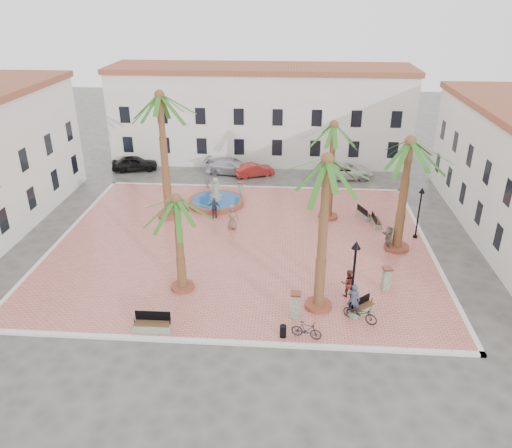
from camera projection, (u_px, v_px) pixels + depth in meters
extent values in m
plane|color=#56544F|center=(242.00, 244.00, 35.35)|extent=(120.00, 120.00, 0.00)
cube|color=#D97165|center=(242.00, 243.00, 35.31)|extent=(26.00, 22.00, 0.15)
cube|color=silver|center=(254.00, 187.00, 45.23)|extent=(26.30, 0.30, 0.16)
cube|color=silver|center=(221.00, 342.00, 25.39)|extent=(26.30, 0.30, 0.16)
cube|color=silver|center=(429.00, 249.00, 34.45)|extent=(0.30, 22.30, 0.16)
cube|color=silver|center=(64.00, 237.00, 36.17)|extent=(0.30, 22.30, 0.16)
cube|color=white|center=(260.00, 116.00, 51.46)|extent=(30.00, 7.00, 9.00)
cube|color=#9A5035|center=(261.00, 68.00, 49.43)|extent=(30.40, 7.40, 0.50)
cube|color=black|center=(128.00, 144.00, 50.17)|extent=(1.00, 0.12, 1.60)
cube|color=black|center=(165.00, 145.00, 49.92)|extent=(1.00, 0.12, 1.60)
cube|color=black|center=(202.00, 146.00, 49.68)|extent=(1.00, 0.12, 1.60)
cube|color=black|center=(239.00, 147.00, 49.43)|extent=(1.00, 0.12, 1.60)
cube|color=black|center=(277.00, 148.00, 49.18)|extent=(1.00, 0.12, 1.60)
cube|color=black|center=(315.00, 148.00, 48.93)|extent=(1.00, 0.12, 1.60)
cube|color=black|center=(354.00, 149.00, 48.69)|extent=(1.00, 0.12, 1.60)
cube|color=black|center=(393.00, 150.00, 48.44)|extent=(1.00, 0.12, 1.60)
cube|color=black|center=(125.00, 115.00, 48.89)|extent=(1.00, 0.12, 1.60)
cube|color=black|center=(162.00, 115.00, 48.64)|extent=(1.00, 0.12, 1.60)
cube|color=black|center=(200.00, 116.00, 48.39)|extent=(1.00, 0.12, 1.60)
cube|color=black|center=(239.00, 117.00, 48.15)|extent=(1.00, 0.12, 1.60)
cube|color=black|center=(278.00, 117.00, 47.90)|extent=(1.00, 0.12, 1.60)
cube|color=black|center=(317.00, 118.00, 47.65)|extent=(1.00, 0.12, 1.60)
cube|color=black|center=(356.00, 119.00, 47.41)|extent=(1.00, 0.12, 1.60)
cube|color=black|center=(396.00, 119.00, 47.16)|extent=(1.00, 0.12, 1.60)
cube|color=black|center=(499.00, 237.00, 31.46)|extent=(0.12, 1.00, 1.60)
cube|color=black|center=(479.00, 213.00, 34.81)|extent=(0.12, 1.00, 1.60)
cube|color=black|center=(463.00, 193.00, 38.16)|extent=(0.12, 1.00, 1.60)
cube|color=black|center=(450.00, 177.00, 41.51)|extent=(0.12, 1.00, 1.60)
cube|color=black|center=(438.00, 163.00, 44.86)|extent=(0.12, 1.00, 1.60)
cube|color=black|center=(509.00, 193.00, 30.18)|extent=(0.12, 1.00, 1.60)
cube|color=black|center=(488.00, 172.00, 33.53)|extent=(0.12, 1.00, 1.60)
cube|color=black|center=(470.00, 156.00, 36.88)|extent=(0.12, 1.00, 1.60)
cube|color=black|center=(456.00, 142.00, 40.23)|extent=(0.12, 1.00, 1.60)
cube|color=black|center=(444.00, 130.00, 43.58)|extent=(0.12, 1.00, 1.60)
cube|color=black|center=(3.00, 221.00, 33.66)|extent=(0.12, 1.00, 1.60)
cube|color=black|center=(31.00, 198.00, 37.27)|extent=(0.12, 1.00, 1.60)
cube|color=black|center=(55.00, 180.00, 40.87)|extent=(0.12, 1.00, 1.60)
cube|color=black|center=(74.00, 164.00, 44.48)|extent=(0.12, 1.00, 1.60)
cube|color=black|center=(23.00, 160.00, 35.99)|extent=(0.12, 1.00, 1.60)
cube|color=black|center=(48.00, 144.00, 39.59)|extent=(0.12, 1.00, 1.60)
cube|color=black|center=(69.00, 131.00, 43.20)|extent=(0.12, 1.00, 1.60)
cylinder|color=#984630|center=(216.00, 202.00, 41.37)|extent=(4.54, 4.54, 0.43)
cylinder|color=#194C8C|center=(216.00, 200.00, 41.29)|extent=(4.00, 4.00, 0.06)
cylinder|color=gray|center=(216.00, 200.00, 41.28)|extent=(0.97, 0.97, 0.86)
cylinder|color=gray|center=(216.00, 190.00, 40.91)|extent=(0.65, 0.65, 1.30)
sphere|color=gray|center=(215.00, 181.00, 40.56)|extent=(0.48, 0.48, 0.48)
cylinder|color=#984630|center=(169.00, 215.00, 39.16)|extent=(1.66, 1.66, 0.25)
cylinder|color=brown|center=(164.00, 157.00, 37.14)|extent=(0.54, 0.54, 9.22)
sphere|color=brown|center=(159.00, 95.00, 35.17)|extent=(0.73, 0.73, 0.73)
cylinder|color=#984630|center=(183.00, 287.00, 29.81)|extent=(1.41, 1.41, 0.21)
cylinder|color=brown|center=(179.00, 244.00, 28.57)|extent=(0.46, 0.46, 5.58)
sphere|color=brown|center=(176.00, 199.00, 27.38)|extent=(0.62, 0.62, 0.62)
cylinder|color=#984630|center=(318.00, 305.00, 28.06)|extent=(1.53, 1.53, 0.23)
cylinder|color=brown|center=(323.00, 236.00, 26.21)|extent=(0.50, 0.50, 8.45)
sphere|color=brown|center=(328.00, 159.00, 24.41)|extent=(0.67, 0.67, 0.67)
cylinder|color=#984630|center=(396.00, 247.00, 34.35)|extent=(1.70, 1.70, 0.25)
cylinder|color=brown|center=(403.00, 196.00, 32.72)|extent=(0.55, 0.55, 7.36)
sphere|color=brown|center=(411.00, 141.00, 31.15)|extent=(0.74, 0.74, 0.74)
cylinder|color=#984630|center=(328.00, 216.00, 39.04)|extent=(1.53, 1.53, 0.23)
cylinder|color=brown|center=(331.00, 171.00, 37.47)|extent=(0.50, 0.50, 7.14)
sphere|color=brown|center=(334.00, 124.00, 35.94)|extent=(0.67, 0.67, 0.67)
cube|color=gray|center=(153.00, 327.00, 26.05)|extent=(1.99, 0.63, 0.44)
cube|color=#56351E|center=(152.00, 323.00, 25.94)|extent=(1.88, 0.58, 0.07)
cube|color=black|center=(153.00, 316.00, 26.03)|extent=(1.88, 0.08, 0.55)
cylinder|color=black|center=(134.00, 320.00, 25.94)|extent=(0.05, 0.05, 0.33)
cylinder|color=black|center=(170.00, 322.00, 25.83)|extent=(0.05, 0.05, 0.33)
cube|color=gray|center=(362.00, 310.00, 27.48)|extent=(1.61, 1.49, 0.37)
cube|color=#56351E|center=(362.00, 307.00, 27.39)|extent=(1.51, 1.39, 0.06)
cube|color=black|center=(359.00, 301.00, 27.43)|extent=(1.23, 1.07, 0.47)
cylinder|color=black|center=(352.00, 310.00, 26.91)|extent=(0.05, 0.05, 0.28)
cylinder|color=black|center=(372.00, 300.00, 27.77)|extent=(0.05, 0.05, 0.28)
cube|color=gray|center=(376.00, 223.00, 37.75)|extent=(0.64, 1.68, 0.36)
cube|color=#56351E|center=(376.00, 220.00, 37.66)|extent=(0.59, 1.58, 0.05)
cube|color=black|center=(374.00, 217.00, 37.55)|extent=(0.18, 1.54, 0.45)
cylinder|color=black|center=(379.00, 223.00, 36.91)|extent=(0.05, 0.05, 0.27)
cylinder|color=black|center=(374.00, 215.00, 38.31)|extent=(0.05, 0.05, 0.27)
cube|color=gray|center=(364.00, 215.00, 39.05)|extent=(1.10, 1.72, 0.37)
cube|color=#56351E|center=(364.00, 213.00, 38.96)|extent=(1.02, 1.62, 0.06)
cube|color=black|center=(362.00, 210.00, 38.80)|extent=(0.64, 1.46, 0.46)
cylinder|color=black|center=(370.00, 215.00, 38.24)|extent=(0.05, 0.05, 0.28)
cylinder|color=black|center=(360.00, 208.00, 39.59)|extent=(0.05, 0.05, 0.28)
cylinder|color=black|center=(350.00, 312.00, 27.52)|extent=(0.40, 0.40, 0.18)
cylinder|color=black|center=(353.00, 280.00, 26.66)|extent=(0.13, 0.13, 3.98)
cone|color=black|center=(356.00, 245.00, 25.74)|extent=(0.49, 0.49, 0.44)
sphere|color=beige|center=(356.00, 248.00, 25.81)|extent=(0.27, 0.27, 0.27)
cylinder|color=black|center=(415.00, 236.00, 35.94)|extent=(0.34, 0.34, 0.15)
cylinder|color=black|center=(418.00, 215.00, 35.20)|extent=(0.11, 0.11, 3.40)
cone|color=black|center=(422.00, 190.00, 34.42)|extent=(0.42, 0.42, 0.38)
sphere|color=beige|center=(422.00, 192.00, 34.48)|extent=(0.23, 0.23, 0.23)
cube|color=gray|center=(295.00, 306.00, 26.96)|extent=(0.45, 0.45, 1.43)
cube|color=#984630|center=(296.00, 294.00, 26.63)|extent=(0.56, 0.56, 0.11)
cube|color=gray|center=(241.00, 190.00, 42.67)|extent=(0.43, 0.43, 1.24)
cube|color=#984630|center=(241.00, 183.00, 42.38)|extent=(0.54, 0.54, 0.10)
cube|color=gray|center=(386.00, 279.00, 29.45)|extent=(0.49, 0.49, 1.37)
cube|color=#984630|center=(388.00, 269.00, 29.14)|extent=(0.62, 0.62, 0.11)
cylinder|color=black|center=(283.00, 331.00, 25.55)|extent=(0.35, 0.35, 0.67)
imported|color=#363E52|center=(353.00, 300.00, 27.03)|extent=(0.82, 0.67, 1.93)
imported|color=black|center=(360.00, 313.00, 26.71)|extent=(2.00, 1.50, 1.01)
imported|color=maroon|center=(348.00, 283.00, 28.78)|extent=(0.88, 0.71, 1.70)
imported|color=black|center=(306.00, 330.00, 25.41)|extent=(1.66, 0.84, 0.96)
imported|color=#7B5B4B|center=(232.00, 217.00, 36.86)|extent=(1.12, 1.00, 1.91)
imported|color=#323B51|center=(214.00, 208.00, 38.77)|extent=(1.00, 0.54, 1.63)
imported|color=#57565C|center=(208.00, 179.00, 44.56)|extent=(1.01, 1.28, 1.74)
imported|color=#6C6055|center=(388.00, 238.00, 33.87)|extent=(0.66, 1.68, 1.77)
imported|color=black|center=(135.00, 163.00, 49.35)|extent=(4.68, 2.71, 1.50)
imported|color=#AD2421|center=(254.00, 170.00, 47.90)|extent=(4.00, 2.77, 1.25)
imported|color=#B9B7C1|center=(232.00, 166.00, 48.51)|extent=(5.38, 2.79, 1.49)
imported|color=silver|center=(346.00, 171.00, 47.38)|extent=(5.29, 2.94, 1.40)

